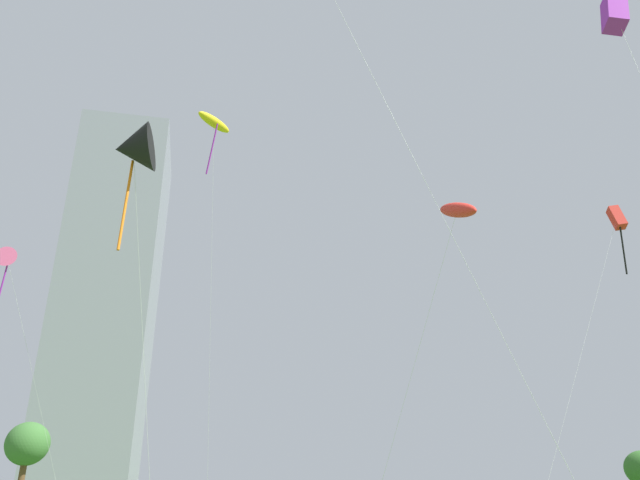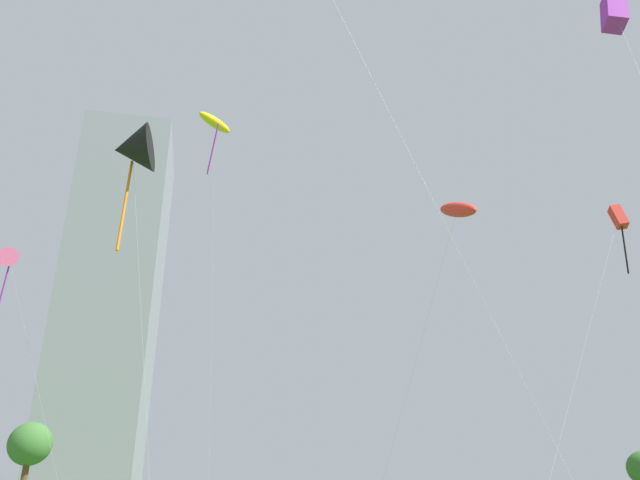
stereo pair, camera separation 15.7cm
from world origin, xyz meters
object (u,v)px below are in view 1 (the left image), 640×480
Objects in this scene: kite_flying_1 at (7,260)px; park_tree_0 at (27,445)px; kite_flying_0 at (457,210)px; kite_flying_5 at (214,123)px; distant_highrise_0 at (109,306)px; kite_flying_2 at (615,13)px; kite_flying_6 at (133,149)px; kite_flying_4 at (617,220)px.

park_tree_0 is at bearing 105.98° from kite_flying_1.
kite_flying_5 reaches higher than kite_flying_0.
distant_highrise_0 is (-26.39, 77.40, 20.80)m from kite_flying_1.
kite_flying_2 is 0.28× the size of distant_highrise_0.
kite_flying_6 is (14.16, -16.11, -2.13)m from kite_flying_1.
kite_flying_4 reaches higher than park_tree_0.
kite_flying_5 is at bearing -78.47° from distant_highrise_0.
kite_flying_1 is 0.89× the size of kite_flying_4.
kite_flying_1 is 0.80× the size of kite_flying_2.
kite_flying_4 is (11.60, 9.83, 3.75)m from kite_flying_0.
kite_flying_2 is at bearing -38.95° from park_tree_0.
park_tree_0 is (-42.73, 14.02, -12.05)m from kite_flying_4.
kite_flying_0 is 0.59× the size of kite_flying_5.
kite_flying_1 is 16.05m from kite_flying_5.
kite_flying_0 is at bearing -37.46° from park_tree_0.
kite_flying_2 is 25.87m from kite_flying_5.
distant_highrise_0 is at bearing 122.50° from kite_flying_2.
kite_flying_0 is 40.08m from park_tree_0.
kite_flying_2 is at bearing -109.92° from kite_flying_4.
kite_flying_1 is at bearing 131.31° from kite_flying_6.
kite_flying_1 is 1.12× the size of kite_flying_6.
kite_flying_5 reaches higher than kite_flying_2.
kite_flying_6 is 0.20× the size of distant_highrise_0.
kite_flying_4 reaches higher than kite_flying_1.
kite_flying_2 is 111.67m from distant_highrise_0.
kite_flying_4 is 46.55m from park_tree_0.
kite_flying_2 is at bearing -25.47° from kite_flying_1.
kite_flying_4 is at bearing 33.66° from kite_flying_6.
park_tree_0 is at bearing 161.83° from kite_flying_4.
kite_flying_6 is at bearing -146.34° from kite_flying_4.
kite_flying_2 reaches higher than kite_flying_0.
kite_flying_4 is 29.69m from kite_flying_6.
park_tree_0 is 0.10× the size of distant_highrise_0.
kite_flying_1 is 21.56m from kite_flying_6.
kite_flying_1 is 84.38m from distant_highrise_0.
kite_flying_0 is at bearing 26.68° from kite_flying_6.
kite_flying_2 reaches higher than kite_flying_1.
kite_flying_5 is at bearing -1.73° from kite_flying_1.
kite_flying_4 is 1.26× the size of kite_flying_6.
park_tree_0 is at bearing 121.01° from kite_flying_6.
kite_flying_1 reaches higher than kite_flying_0.
kite_flying_2 is 1.40× the size of kite_flying_6.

